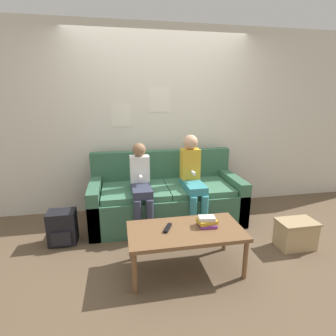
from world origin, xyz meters
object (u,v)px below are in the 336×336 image
at_px(backpack, 63,228).
at_px(coffee_table, 186,234).
at_px(couch, 166,199).
at_px(tv_remote, 168,228).
at_px(storage_box, 296,234).
at_px(person_left, 141,183).
at_px(person_right, 193,176).

bearing_deg(backpack, coffee_table, -29.90).
height_order(couch, tv_remote, couch).
bearing_deg(tv_remote, backpack, 174.48).
xyz_separation_m(couch, storage_box, (1.29, -0.96, -0.14)).
xyz_separation_m(couch, person_left, (-0.35, -0.21, 0.32)).
relative_size(person_right, tv_remote, 6.90).
bearing_deg(tv_remote, couch, 106.94).
height_order(tv_remote, storage_box, tv_remote).
xyz_separation_m(coffee_table, storage_box, (1.31, 0.14, -0.22)).
distance_m(person_right, storage_box, 1.34).
distance_m(person_left, person_right, 0.66).
height_order(person_left, backpack, person_left).
relative_size(couch, storage_box, 4.76).
bearing_deg(couch, person_left, -148.67).
height_order(coffee_table, person_left, person_left).
relative_size(person_right, storage_box, 2.82).
bearing_deg(coffee_table, backpack, 150.10).
xyz_separation_m(coffee_table, backpack, (-1.26, 0.73, -0.19)).
relative_size(tv_remote, storage_box, 0.41).
xyz_separation_m(person_right, tv_remote, (-0.49, -0.87, -0.23)).
bearing_deg(person_left, coffee_table, -69.28).
bearing_deg(person_right, backpack, -173.41).
bearing_deg(tv_remote, person_left, 127.90).
height_order(person_right, storage_box, person_right).
distance_m(couch, coffee_table, 1.11).
bearing_deg(person_left, storage_box, -24.55).
relative_size(couch, person_right, 1.69).
xyz_separation_m(coffee_table, person_left, (-0.34, 0.89, 0.23)).
height_order(person_left, person_right, person_right).
xyz_separation_m(couch, person_right, (0.31, -0.20, 0.37)).
height_order(couch, person_right, person_right).
distance_m(coffee_table, person_left, 0.98).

